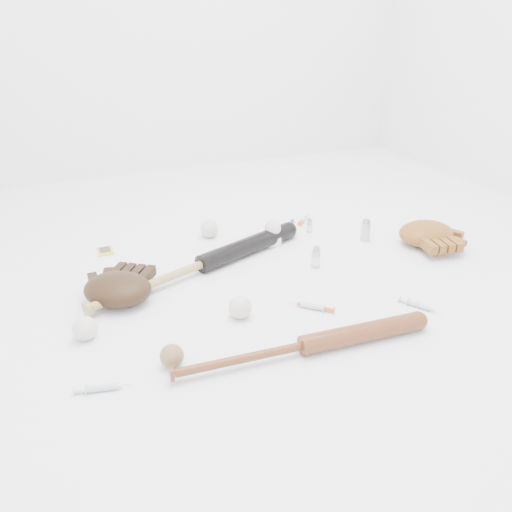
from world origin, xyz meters
name	(u,v)px	position (x,y,z in m)	size (l,w,h in m)	color
bat_dark	(203,264)	(-0.22, 0.13, 0.04)	(0.97, 0.07, 0.07)	black
bat_wood	(304,345)	(-0.11, -0.45, 0.03)	(0.80, 0.06, 0.06)	brown
glove_dark	(118,289)	(-0.54, 0.04, 0.05)	(0.27, 0.27, 0.10)	black
glove_tan	(427,233)	(0.70, 0.02, 0.05)	(0.27, 0.27, 0.10)	brown
trading_card	(105,251)	(-0.54, 0.45, 0.00)	(0.06, 0.08, 0.00)	gold
pedestal	(272,240)	(0.12, 0.26, 0.02)	(0.07, 0.07, 0.04)	white
baseball_on_pedestal	(273,228)	(0.12, 0.26, 0.07)	(0.07, 0.07, 0.07)	silver
baseball_left	(85,328)	(-0.66, -0.14, 0.04)	(0.07, 0.07, 0.07)	silver
baseball_upper	(209,229)	(-0.10, 0.43, 0.04)	(0.08, 0.08, 0.08)	silver
baseball_mid	(240,307)	(-0.20, -0.20, 0.04)	(0.07, 0.07, 0.07)	silver
baseball_aged	(172,356)	(-0.46, -0.36, 0.03)	(0.07, 0.07, 0.07)	olive
syringe_0	(101,388)	(-0.65, -0.39, 0.01)	(0.16, 0.03, 0.02)	#ADBCC6
syringe_1	(312,306)	(0.03, -0.25, 0.01)	(0.17, 0.03, 0.02)	#ADBCC6
syringe_2	(304,219)	(0.35, 0.44, 0.01)	(0.16, 0.03, 0.02)	#ADBCC6
syringe_3	(419,305)	(0.35, -0.37, 0.01)	(0.16, 0.03, 0.02)	#ADBCC6
vial_0	(292,226)	(0.24, 0.34, 0.03)	(0.02, 0.02, 0.06)	#ABB5BC
vial_1	(310,225)	(0.32, 0.32, 0.03)	(0.02, 0.02, 0.06)	#ABB5BC
vial_2	(316,257)	(0.18, 0.01, 0.04)	(0.03, 0.03, 0.08)	#ABB5BC
vial_3	(366,230)	(0.49, 0.15, 0.05)	(0.04, 0.04, 0.09)	#ABB5BC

